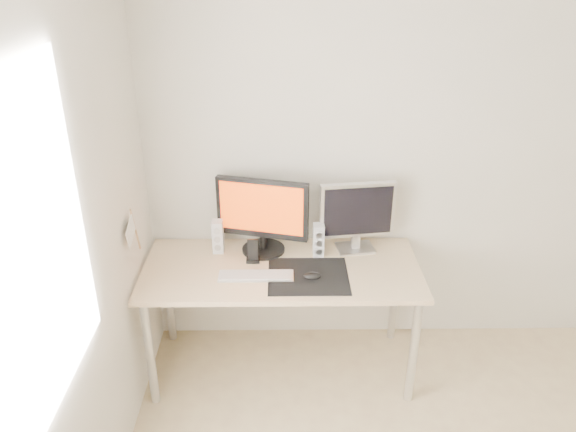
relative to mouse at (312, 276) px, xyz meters
name	(u,v)px	position (x,y,z in m)	size (l,w,h in m)	color
wall_back	(436,159)	(0.76, 0.50, 0.50)	(3.50, 3.50, 0.00)	white
wall_left	(20,354)	(-0.99, -1.25, 0.50)	(3.50, 3.50, 0.00)	white
window_pane	(7,287)	(-0.98, -1.25, 0.75)	(1.30, 1.30, 0.00)	white
mousepad	(308,276)	(-0.02, 0.03, -0.02)	(0.45, 0.40, 0.00)	black
mouse	(312,276)	(0.00, 0.00, 0.00)	(0.10, 0.06, 0.04)	black
desk	(282,279)	(-0.17, 0.13, -0.10)	(1.60, 0.70, 0.73)	#D1B587
main_monitor	(262,213)	(-0.28, 0.32, 0.23)	(0.54, 0.32, 0.47)	black
second_monitor	(357,214)	(0.28, 0.34, 0.22)	(0.45, 0.19, 0.43)	silver
speaker_left	(218,236)	(-0.55, 0.32, 0.08)	(0.06, 0.08, 0.20)	white
speaker_right	(318,240)	(0.05, 0.27, 0.08)	(0.06, 0.08, 0.20)	white
keyboard	(256,276)	(-0.31, 0.03, -0.01)	(0.42, 0.12, 0.02)	silver
phone_dock	(253,255)	(-0.34, 0.20, 0.02)	(0.08, 0.07, 0.14)	black
pennant	(132,230)	(-0.96, -0.01, 0.30)	(0.01, 0.23, 0.29)	#A57F54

